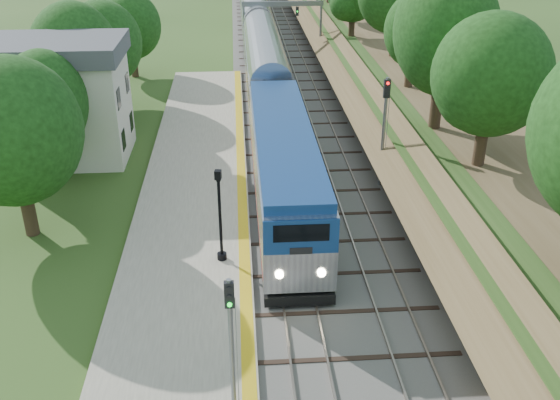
{
  "coord_description": "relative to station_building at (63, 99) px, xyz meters",
  "views": [
    {
      "loc": [
        -2.46,
        -10.76,
        16.68
      ],
      "look_at": [
        -0.5,
        16.71,
        2.8
      ],
      "focal_mm": 40.0,
      "sensor_mm": 36.0,
      "label": 1
    }
  ],
  "objects": [
    {
      "name": "station_building",
      "position": [
        0.0,
        0.0,
        0.0
      ],
      "size": [
        8.6,
        6.6,
        8.0
      ],
      "color": "silver",
      "rests_on": "ground"
    },
    {
      "name": "trees_behind_platform",
      "position": [
        2.83,
        -9.33,
        0.44
      ],
      "size": [
        7.82,
        53.32,
        7.21
      ],
      "color": "#332316",
      "rests_on": "ground"
    },
    {
      "name": "embankment",
      "position": [
        24.35,
        30.0,
        -2.14
      ],
      "size": [
        10.64,
        170.0,
        11.7
      ],
      "color": "brown",
      "rests_on": "ground"
    },
    {
      "name": "lamppost_far",
      "position": [
        10.55,
        -14.69,
        -1.59
      ],
      "size": [
        0.47,
        0.47,
        4.74
      ],
      "color": "black",
      "rests_on": "platform"
    },
    {
      "name": "signal_farside",
      "position": [
        20.2,
        -6.27,
        0.17
      ],
      "size": [
        0.37,
        0.3,
        6.78
      ],
      "color": "slate",
      "rests_on": "ground"
    },
    {
      "name": "signal_platform",
      "position": [
        11.1,
        -24.61,
        -0.37
      ],
      "size": [
        0.32,
        0.25,
        5.44
      ],
      "color": "slate",
      "rests_on": "platform"
    },
    {
      "name": "signal_gantry",
      "position": [
        16.47,
        24.99,
        0.73
      ],
      "size": [
        8.4,
        0.38,
        6.2
      ],
      "color": "slate",
      "rests_on": "ground"
    },
    {
      "name": "yellow_stripe",
      "position": [
        11.65,
        -14.0,
        -3.7
      ],
      "size": [
        0.55,
        68.0,
        0.01
      ],
      "primitive_type": "cube",
      "color": "gold",
      "rests_on": "platform"
    },
    {
      "name": "platform",
      "position": [
        8.8,
        -14.0,
        -3.9
      ],
      "size": [
        6.4,
        68.0,
        0.38
      ],
      "primitive_type": "cube",
      "color": "gray",
      "rests_on": "ground"
    },
    {
      "name": "train",
      "position": [
        14.0,
        44.53,
        -1.69
      ],
      "size": [
        3.21,
        128.52,
        4.72
      ],
      "color": "black",
      "rests_on": "trackbed"
    },
    {
      "name": "trackbed",
      "position": [
        16.0,
        30.0,
        -4.02
      ],
      "size": [
        9.5,
        170.0,
        0.28
      ],
      "color": "#4C4944",
      "rests_on": "ground"
    }
  ]
}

